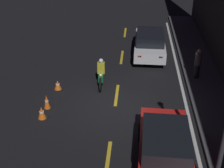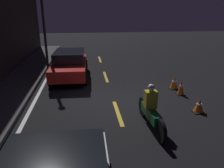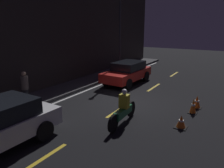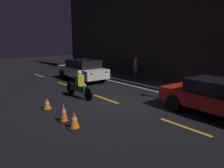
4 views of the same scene
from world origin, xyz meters
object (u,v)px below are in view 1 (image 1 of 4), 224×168
taxi_red (165,147)px  traffic_cone_near (58,85)px  sedan_white (150,43)px  traffic_cone_mid (47,102)px  traffic_cone_far (42,113)px  motorcycle (101,73)px  pedestrian (198,63)px

taxi_red → traffic_cone_near: bearing=46.6°
sedan_white → taxi_red: sedan_white is taller
taxi_red → traffic_cone_mid: size_ratio=6.08×
traffic_cone_mid → traffic_cone_far: bearing=-0.6°
taxi_red → motorcycle: taxi_red is taller
traffic_cone_mid → pedestrian: size_ratio=0.43×
traffic_cone_mid → pedestrian: pedestrian is taller
sedan_white → traffic_cone_mid: size_ratio=6.46×
sedan_white → motorcycle: bearing=147.5°
motorcycle → taxi_red: bearing=23.1°
sedan_white → taxi_red: bearing=-177.5°
sedan_white → taxi_red: 9.50m
traffic_cone_near → traffic_cone_far: traffic_cone_far is taller
sedan_white → traffic_cone_near: bearing=136.3°
traffic_cone_near → traffic_cone_mid: bearing=-2.4°
traffic_cone_far → pedestrian: pedestrian is taller
traffic_cone_far → taxi_red: bearing=64.6°
pedestrian → motorcycle: bearing=-81.2°
taxi_red → pedestrian: pedestrian is taller
traffic_cone_mid → traffic_cone_far: traffic_cone_mid is taller
taxi_red → pedestrian: bearing=-16.2°
traffic_cone_near → pedestrian: 7.13m
pedestrian → taxi_red: bearing=-17.8°
taxi_red → pedestrian: (-6.44, 2.07, 0.17)m
traffic_cone_far → traffic_cone_near: bearing=178.1°
motorcycle → traffic_cone_near: motorcycle is taller
taxi_red → sedan_white: bearing=3.3°
taxi_red → traffic_cone_far: bearing=66.2°
motorcycle → traffic_cone_near: size_ratio=4.57×
taxi_red → motorcycle: (-5.69, -2.78, -0.20)m
taxi_red → traffic_cone_far: size_ratio=7.09×
pedestrian → sedan_white: bearing=-142.5°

